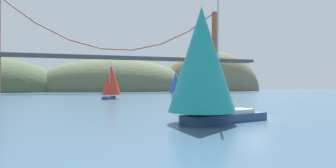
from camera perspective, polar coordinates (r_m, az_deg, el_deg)
name	(u,v)px	position (r m, az deg, el deg)	size (l,w,h in m)	color
ground_plane	(256,119)	(30.14, 16.45, -6.36)	(360.00, 360.00, 0.00)	#385670
headland_right	(210,91)	(177.34, 8.04, -1.27)	(60.76, 44.00, 46.85)	#6B664C
headland_center	(116,91)	(161.33, -9.86, -1.37)	(87.10, 44.00, 34.55)	#5B6647
suspension_bridge	(118,54)	(121.65, -9.65, 5.71)	(122.43, 6.00, 36.00)	brown
sailboat_teal_sail	(203,62)	(24.96, 6.71, 4.15)	(10.38, 6.91, 11.59)	navy
sailboat_scarlet_sail	(111,81)	(71.43, -10.83, 0.56)	(5.89, 7.80, 8.80)	navy
sailboat_blue_spinnaker	(176,84)	(82.53, 1.61, 0.09)	(6.56, 5.94, 7.18)	white
channel_buoy	(219,100)	(59.99, 9.79, -2.96)	(1.10, 1.10, 2.64)	gold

